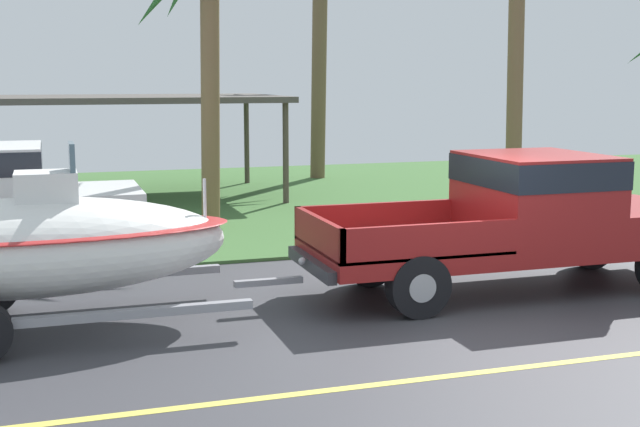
# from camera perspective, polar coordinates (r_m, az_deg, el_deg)

# --- Properties ---
(ground) EXTENTS (36.00, 22.00, 0.11)m
(ground) POSITION_cam_1_polar(r_m,az_deg,el_deg) (18.38, -2.72, -0.20)
(ground) COLOR #38383D
(pickup_truck_towing) EXTENTS (5.91, 2.01, 1.91)m
(pickup_truck_towing) POSITION_cam_1_polar(r_m,az_deg,el_deg) (12.24, 14.11, -0.09)
(pickup_truck_towing) COLOR maroon
(pickup_truck_towing) RESTS_ON ground
(boat_on_trailer) EXTENTS (5.94, 2.28, 2.22)m
(boat_on_trailer) POSITION_cam_1_polar(r_m,az_deg,el_deg) (10.42, -19.19, -2.10)
(boat_on_trailer) COLOR gray
(boat_on_trailer) RESTS_ON ground
(carport_awning) EXTENTS (7.14, 4.55, 2.54)m
(carport_awning) POSITION_cam_1_polar(r_m,az_deg,el_deg) (21.12, -12.64, 7.43)
(carport_awning) COLOR #4C4238
(carport_awning) RESTS_ON ground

